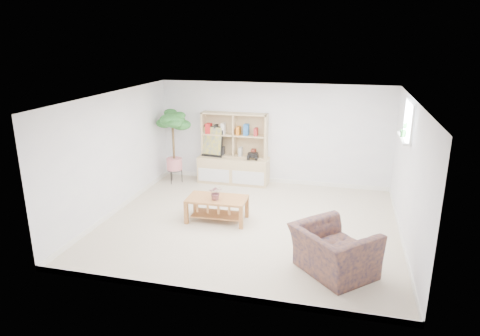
% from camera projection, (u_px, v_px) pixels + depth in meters
% --- Properties ---
extents(floor, '(5.50, 5.00, 0.01)m').
position_uv_depth(floor, '(249.00, 223.00, 8.16)').
color(floor, beige).
rests_on(floor, ground).
extents(ceiling, '(5.50, 5.00, 0.01)m').
position_uv_depth(ceiling, '(250.00, 97.00, 7.46)').
color(ceiling, silver).
rests_on(ceiling, walls).
extents(walls, '(5.51, 5.01, 2.40)m').
position_uv_depth(walls, '(250.00, 163.00, 7.81)').
color(walls, white).
rests_on(walls, floor).
extents(baseboard, '(5.50, 5.00, 0.10)m').
position_uv_depth(baseboard, '(249.00, 221.00, 8.15)').
color(baseboard, white).
rests_on(baseboard, floor).
extents(window, '(0.10, 0.98, 0.68)m').
position_uv_depth(window, '(409.00, 121.00, 7.50)').
color(window, silver).
rests_on(window, walls).
extents(window_sill, '(0.14, 1.00, 0.04)m').
position_uv_depth(window_sill, '(404.00, 138.00, 7.60)').
color(window_sill, white).
rests_on(window_sill, walls).
extents(storage_unit, '(1.69, 0.57, 1.69)m').
position_uv_depth(storage_unit, '(233.00, 149.00, 10.20)').
color(storage_unit, tan).
rests_on(storage_unit, floor).
extents(poster, '(0.54, 0.19, 0.74)m').
position_uv_depth(poster, '(212.00, 141.00, 10.25)').
color(poster, yellow).
rests_on(poster, storage_unit).
extents(toy_truck, '(0.35, 0.25, 0.18)m').
position_uv_depth(toy_truck, '(253.00, 156.00, 10.06)').
color(toy_truck, black).
rests_on(toy_truck, storage_unit).
extents(coffee_table, '(1.15, 0.65, 0.46)m').
position_uv_depth(coffee_table, '(217.00, 209.00, 8.22)').
color(coffee_table, olive).
rests_on(coffee_table, floor).
extents(table_plant, '(0.30, 0.28, 0.28)m').
position_uv_depth(table_plant, '(216.00, 193.00, 8.03)').
color(table_plant, '#1E641A').
rests_on(table_plant, coffee_table).
extents(floor_tree, '(0.84, 0.84, 1.78)m').
position_uv_depth(floor_tree, '(174.00, 147.00, 10.20)').
color(floor_tree, '#266328').
rests_on(floor_tree, floor).
extents(armchair, '(1.47, 1.47, 0.82)m').
position_uv_depth(armchair, '(334.00, 248.00, 6.34)').
color(armchair, '#0E1838').
rests_on(armchair, floor).
extents(sill_plant, '(0.16, 0.14, 0.27)m').
position_uv_depth(sill_plant, '(404.00, 129.00, 7.59)').
color(sill_plant, '#266328').
rests_on(sill_plant, window_sill).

